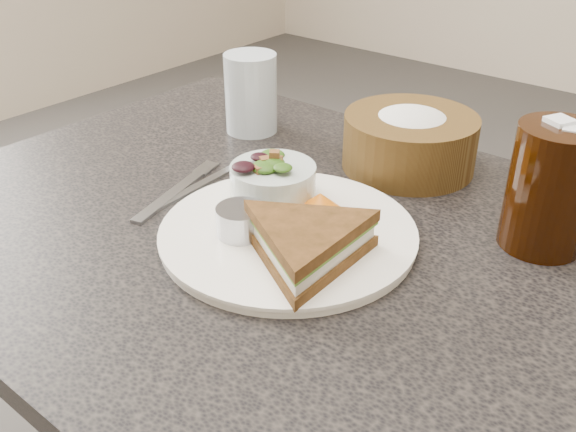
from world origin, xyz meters
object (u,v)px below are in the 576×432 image
(dressing_ramekin, at_px, (241,221))
(bread_basket, at_px, (410,133))
(cola_glass, at_px, (551,183))
(water_glass, at_px, (251,93))
(dinner_plate, at_px, (288,234))
(sandwich, at_px, (306,244))
(salad_bowl, at_px, (273,176))

(dressing_ramekin, relative_size, bread_basket, 0.31)
(bread_basket, distance_m, cola_glass, 0.23)
(bread_basket, relative_size, cola_glass, 1.19)
(water_glass, bearing_deg, cola_glass, -5.23)
(dinner_plate, xyz_separation_m, water_glass, (-0.25, 0.22, 0.05))
(bread_basket, bearing_deg, dressing_ramekin, -98.40)
(dressing_ramekin, relative_size, cola_glass, 0.36)
(cola_glass, height_order, water_glass, cola_glass)
(dinner_plate, bearing_deg, dressing_ramekin, -129.52)
(sandwich, bearing_deg, salad_bowl, 173.26)
(cola_glass, bearing_deg, dressing_ramekin, -140.82)
(sandwich, distance_m, salad_bowl, 0.15)
(dinner_plate, bearing_deg, water_glass, 139.31)
(sandwich, relative_size, salad_bowl, 1.63)
(salad_bowl, height_order, bread_basket, bread_basket)
(sandwich, height_order, cola_glass, cola_glass)
(sandwich, height_order, dressing_ramekin, sandwich)
(bread_basket, bearing_deg, salad_bowl, -108.68)
(dinner_plate, distance_m, water_glass, 0.34)
(salad_bowl, height_order, dressing_ramekin, salad_bowl)
(cola_glass, bearing_deg, bread_basket, 159.37)
(sandwich, distance_m, bread_basket, 0.30)
(dressing_ramekin, bearing_deg, salad_bowl, 107.20)
(dressing_ramekin, height_order, bread_basket, bread_basket)
(sandwich, xyz_separation_m, bread_basket, (-0.05, 0.29, 0.02))
(salad_bowl, distance_m, cola_glass, 0.32)
(sandwich, xyz_separation_m, dressing_ramekin, (-0.09, -0.00, -0.01))
(cola_glass, xyz_separation_m, water_glass, (-0.48, 0.04, -0.02))
(sandwich, height_order, bread_basket, bread_basket)
(dinner_plate, xyz_separation_m, cola_glass, (0.23, 0.17, 0.07))
(salad_bowl, bearing_deg, water_glass, 138.12)
(dressing_ramekin, bearing_deg, sandwich, 0.87)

